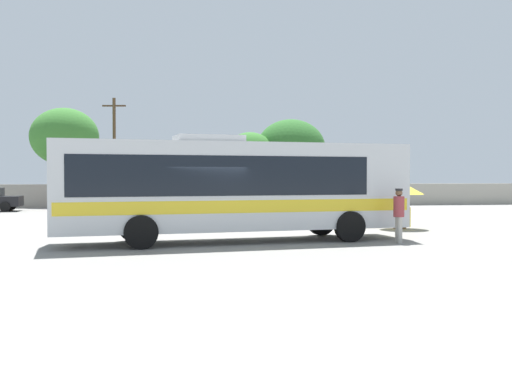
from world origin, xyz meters
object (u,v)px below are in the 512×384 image
object	(u,v)px
parked_car_rightmost_grey	(278,198)
coach_bus_silver_yellow	(231,185)
roadside_tree_right	(291,149)
roadside_tree_midleft	(65,137)
attendant_by_bus_door	(399,212)
parked_car_third_black	(190,198)
utility_pole_near	(114,149)
roadside_tree_midright	(250,153)
vendor_umbrella_secondary_yellow	(400,189)
parked_car_second_red	(91,198)

from	to	relation	value
parked_car_rightmost_grey	coach_bus_silver_yellow	bearing A→B (deg)	-105.51
parked_car_rightmost_grey	roadside_tree_right	world-z (taller)	roadside_tree_right
coach_bus_silver_yellow	roadside_tree_midleft	bearing A→B (deg)	109.39
parked_car_rightmost_grey	roadside_tree_midleft	bearing A→B (deg)	154.57
attendant_by_bus_door	parked_car_third_black	distance (m)	21.82
attendant_by_bus_door	utility_pole_near	bearing A→B (deg)	111.61
attendant_by_bus_door	roadside_tree_midright	distance (m)	29.91
roadside_tree_midleft	roadside_tree_midright	size ratio (longest dim) A/B	1.26
coach_bus_silver_yellow	parked_car_third_black	size ratio (longest dim) A/B	2.98
parked_car_rightmost_grey	roadside_tree_right	size ratio (longest dim) A/B	0.63
attendant_by_bus_door	roadside_tree_right	xyz separation A→B (m)	(3.00, 30.62, 3.50)
vendor_umbrella_secondary_yellow	parked_car_second_red	size ratio (longest dim) A/B	0.43
attendant_by_bus_door	parked_car_second_red	bearing A→B (deg)	119.97
coach_bus_silver_yellow	roadside_tree_midleft	xyz separation A→B (m)	(-9.47, 26.90, 3.28)
parked_car_second_red	roadside_tree_midright	size ratio (longest dim) A/B	0.80
parked_car_rightmost_grey	roadside_tree_midleft	xyz separation A→B (m)	(-14.96, 7.11, 4.41)
vendor_umbrella_secondary_yellow	parked_car_rightmost_grey	size ratio (longest dim) A/B	0.45
parked_car_second_red	roadside_tree_right	bearing A→B (deg)	31.35
attendant_by_bus_door	parked_car_second_red	world-z (taller)	attendant_by_bus_door
parked_car_third_black	roadside_tree_right	xyz separation A→B (m)	(8.88, 9.61, 3.73)
vendor_umbrella_secondary_yellow	utility_pole_near	distance (m)	27.23
vendor_umbrella_secondary_yellow	coach_bus_silver_yellow	bearing A→B (deg)	-152.79
parked_car_third_black	roadside_tree_right	distance (m)	13.60
parked_car_rightmost_grey	parked_car_third_black	bearing A→B (deg)	179.59
attendant_by_bus_door	parked_car_third_black	world-z (taller)	attendant_by_bus_door
roadside_tree_right	parked_car_third_black	bearing A→B (deg)	-132.75
vendor_umbrella_secondary_yellow	parked_car_second_red	world-z (taller)	vendor_umbrella_secondary_yellow
parked_car_third_black	utility_pole_near	size ratio (longest dim) A/B	0.50
vendor_umbrella_secondary_yellow	roadside_tree_right	world-z (taller)	roadside_tree_right
attendant_by_bus_door	vendor_umbrella_secondary_yellow	world-z (taller)	vendor_umbrella_secondary_yellow
vendor_umbrella_secondary_yellow	parked_car_third_black	distance (m)	17.84
coach_bus_silver_yellow	vendor_umbrella_secondary_yellow	distance (m)	8.54
vendor_umbrella_secondary_yellow	parked_car_rightmost_grey	xyz separation A→B (m)	(-2.10, 15.88, -0.91)
roadside_tree_midleft	roadside_tree_right	xyz separation A→B (m)	(17.94, 2.54, -0.65)
attendant_by_bus_door	utility_pole_near	distance (m)	30.95
vendor_umbrella_secondary_yellow	utility_pole_near	bearing A→B (deg)	119.76
coach_bus_silver_yellow	utility_pole_near	world-z (taller)	utility_pole_near
attendant_by_bus_door	roadside_tree_midright	xyz separation A→B (m)	(-0.61, 29.74, 3.06)
coach_bus_silver_yellow	parked_car_second_red	xyz separation A→B (m)	(-6.81, 20.12, -1.10)
roadside_tree_midright	roadside_tree_right	distance (m)	3.74
vendor_umbrella_secondary_yellow	parked_car_second_red	distance (m)	21.71
parked_car_second_red	roadside_tree_right	world-z (taller)	roadside_tree_right
vendor_umbrella_secondary_yellow	parked_car_second_red	bearing A→B (deg)	131.62
utility_pole_near	roadside_tree_right	distance (m)	14.47
coach_bus_silver_yellow	parked_car_third_black	xyz separation A→B (m)	(-0.41, 19.83, -1.10)
attendant_by_bus_door	roadside_tree_midright	world-z (taller)	roadside_tree_midright
parked_car_third_black	roadside_tree_right	world-z (taller)	roadside_tree_right
attendant_by_bus_door	vendor_umbrella_secondary_yellow	xyz separation A→B (m)	(2.12, 5.09, 0.65)
parked_car_third_black	roadside_tree_right	size ratio (longest dim) A/B	0.58
vendor_umbrella_secondary_yellow	utility_pole_near	world-z (taller)	utility_pole_near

